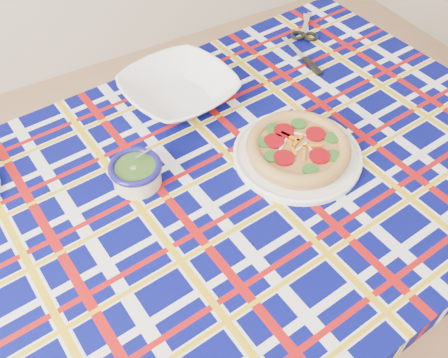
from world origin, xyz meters
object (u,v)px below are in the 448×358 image
dining_table (223,205)px  serving_bowl (179,90)px  main_focaccia_plate (298,148)px  pesto_bowl (136,172)px

dining_table → serving_bowl: size_ratio=5.72×
serving_bowl → main_focaccia_plate: bearing=-66.2°
main_focaccia_plate → serving_bowl: 0.37m
dining_table → pesto_bowl: size_ratio=13.58×
dining_table → main_focaccia_plate: bearing=-9.6°
pesto_bowl → serving_bowl: bearing=44.5°
dining_table → pesto_bowl: (-0.17, 0.11, 0.11)m
pesto_bowl → serving_bowl: 0.31m
main_focaccia_plate → serving_bowl: size_ratio=1.11×
dining_table → pesto_bowl: pesto_bowl is taller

